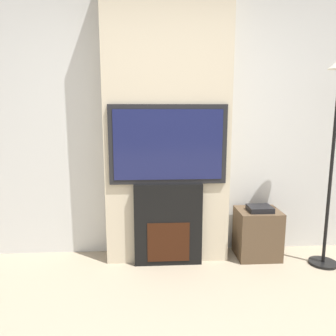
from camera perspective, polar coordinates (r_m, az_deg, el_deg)
The scene contains 6 objects.
wall_back at distance 3.27m, azimuth -0.35°, elevation 8.33°, with size 6.00×0.06×2.70m.
chimney_breast at distance 3.10m, azimuth -0.17°, elevation 8.22°, with size 1.16×0.29×2.70m.
fireplace at distance 3.14m, azimuth 0.00°, elevation -9.71°, with size 0.63×0.15×0.78m.
television at distance 2.96m, azimuth 0.00°, elevation 4.09°, with size 1.07×0.07×0.72m.
floor_lamp at distance 3.27m, azimuth 27.00°, elevation 5.26°, with size 0.26×0.26×1.90m.
media_stand at distance 3.43m, azimuth 15.31°, elevation -10.80°, with size 0.41×0.35×0.53m.
Camera 1 is at (-0.18, -1.23, 1.46)m, focal length 35.00 mm.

